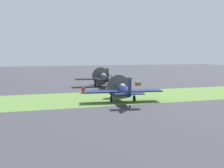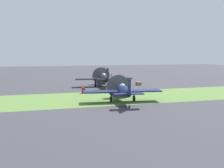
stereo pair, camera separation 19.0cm
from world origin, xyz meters
The scene contains 7 objects.
ground_plane centered at (0.00, 0.00, 0.00)m, with size 160.00×160.00×0.00m, color #38383D.
grass_verge centered at (0.00, -11.51, 0.00)m, with size 120.00×11.00×0.01m, color #567A38.
airplane_lead centered at (-1.47, -0.08, 1.64)m, with size 11.00×8.70×3.92m.
airplane_wingman centered at (-2.39, -15.05, 1.53)m, with size 10.33×8.19×3.66m.
ground_crew_chief centered at (2.34, 8.92, 0.91)m, with size 0.38×0.63×1.73m.
fuel_drum centered at (-6.41, -6.84, 0.45)m, with size 0.60×0.60×0.90m, color maroon.
supply_crate centered at (5.62, 0.06, 0.32)m, with size 0.90×0.90×0.64m, color olive.
Camera 2 is at (-11.61, -44.04, 6.25)m, focal length 38.10 mm.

